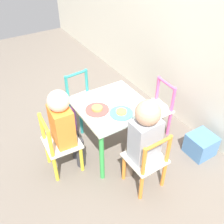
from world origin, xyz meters
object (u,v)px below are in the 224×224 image
chair_orange (147,162)px  plate_right (121,113)px  chair_teal (83,101)px  child_front (64,124)px  kids_table (112,113)px  chair_yellow (59,145)px  storage_bin (201,145)px  plate_front (97,109)px  child_right (144,136)px  chair_pink (156,110)px

chair_orange → plate_right: (-0.33, -0.01, 0.23)m
chair_teal → child_front: 0.59m
child_front → kids_table: bearing=-90.0°
chair_yellow → storage_bin: size_ratio=2.42×
chair_teal → storage_bin: bearing=-59.4°
kids_table → chair_orange: (0.46, 0.01, -0.14)m
plate_front → storage_bin: 0.95m
kids_table → plate_front: bearing=-90.0°
chair_orange → child_right: size_ratio=0.68×
chair_orange → child_right: child_right is taller
chair_teal → storage_bin: 1.13m
chair_teal → plate_right: bearing=-91.2°
kids_table → storage_bin: kids_table is taller
kids_table → plate_front: 0.16m
chair_pink → child_right: (0.38, -0.45, 0.20)m
chair_yellow → plate_right: (0.16, 0.46, 0.23)m
kids_table → chair_pink: chair_pink is taller
chair_yellow → chair_pink: (0.04, 0.91, 0.00)m
child_front → chair_pink: bearing=-89.0°
plate_right → storage_bin: plate_right is taller
kids_table → chair_orange: 0.48m
storage_bin → chair_pink: bearing=-160.5°
chair_orange → child_right: 0.21m
chair_pink → plate_right: 0.53m
chair_yellow → storage_bin: bearing=-110.4°
chair_teal → chair_yellow: bearing=-139.5°
chair_orange → plate_right: 0.40m
chair_pink → plate_right: bearing=-73.8°
chair_pink → plate_front: bearing=-89.6°
chair_teal → chair_pink: bearing=-48.5°
chair_teal → storage_bin: size_ratio=2.42×
child_right → plate_front: child_right is taller
chair_yellow → chair_pink: same height
chair_yellow → child_front: size_ratio=0.71×
chair_pink → chair_teal: bearing=-131.5°
chair_yellow → child_right: bearing=-128.9°
child_front → storage_bin: bearing=-111.5°
kids_table → child_right: (0.40, 0.01, 0.06)m
chair_teal → plate_right: (0.59, 0.04, 0.23)m
chair_pink → plate_front: 0.63m
chair_yellow → chair_pink: 0.92m
chair_pink → child_right: size_ratio=0.68×
plate_front → storage_bin: plate_front is taller
child_front → plate_front: bearing=-91.8°
chair_yellow → plate_front: (0.03, 0.32, 0.23)m
chair_pink → child_front: 0.87m
plate_front → chair_pink: bearing=88.6°
kids_table → chair_orange: bearing=1.3°
chair_pink → child_right: child_right is taller
child_right → storage_bin: size_ratio=3.54×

